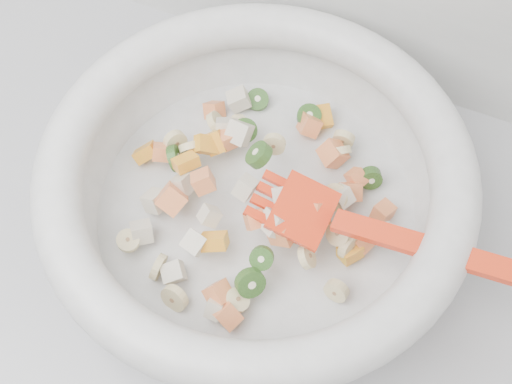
% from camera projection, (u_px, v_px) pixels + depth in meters
% --- Properties ---
extents(mixing_bowl, '(0.49, 0.41, 0.12)m').
position_uv_depth(mixing_bowl, '(256.00, 185.00, 0.61)').
color(mixing_bowl, '#B7B7B5').
rests_on(mixing_bowl, counter).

